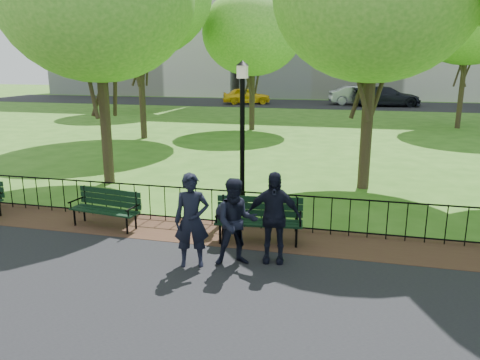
% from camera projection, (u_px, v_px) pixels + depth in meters
% --- Properties ---
extents(ground, '(120.00, 120.00, 0.00)m').
position_uv_depth(ground, '(231.00, 263.00, 9.12)').
color(ground, '#35661B').
extents(dirt_strip, '(60.00, 1.60, 0.01)m').
position_uv_depth(dirt_strip, '(248.00, 235.00, 10.52)').
color(dirt_strip, '#3B2318').
rests_on(dirt_strip, ground).
extents(far_street, '(70.00, 9.00, 0.01)m').
position_uv_depth(far_street, '(332.00, 105.00, 42.01)').
color(far_street, black).
rests_on(far_street, ground).
extents(iron_fence, '(24.06, 0.06, 1.00)m').
position_uv_depth(iron_fence, '(253.00, 208.00, 10.87)').
color(iron_fence, black).
rests_on(iron_fence, ground).
extents(park_bench_main, '(1.92, 0.79, 1.06)m').
position_uv_depth(park_bench_main, '(247.00, 214.00, 10.03)').
color(park_bench_main, black).
rests_on(park_bench_main, ground).
extents(park_bench_left_a, '(1.76, 0.76, 0.97)m').
position_uv_depth(park_bench_left_a, '(107.00, 204.00, 10.99)').
color(park_bench_left_a, black).
rests_on(park_bench_left_a, ground).
extents(lamppost, '(0.35, 0.35, 3.84)m').
position_uv_depth(lamppost, '(242.00, 130.00, 12.06)').
color(lamppost, black).
rests_on(lamppost, ground).
extents(tree_far_c, '(5.50, 5.50, 7.67)m').
position_uv_depth(tree_far_c, '(252.00, 32.00, 25.46)').
color(tree_far_c, '#2D2116').
rests_on(tree_far_c, ground).
extents(tree_far_e, '(6.56, 6.56, 9.15)m').
position_uv_depth(tree_far_e, '(470.00, 14.00, 25.76)').
color(tree_far_e, '#2D2116').
rests_on(tree_far_e, ground).
extents(tree_far_w, '(6.63, 6.63, 9.25)m').
position_uv_depth(tree_far_w, '(138.00, 25.00, 34.48)').
color(tree_far_w, '#2D2116').
rests_on(tree_far_w, ground).
extents(person_left, '(0.76, 0.60, 1.81)m').
position_uv_depth(person_left, '(192.00, 220.00, 8.78)').
color(person_left, black).
rests_on(person_left, asphalt_path).
extents(person_mid, '(0.93, 0.70, 1.70)m').
position_uv_depth(person_mid, '(236.00, 222.00, 8.85)').
color(person_mid, black).
rests_on(person_mid, asphalt_path).
extents(person_right, '(1.10, 0.55, 1.80)m').
position_uv_depth(person_right, '(273.00, 217.00, 8.98)').
color(person_right, black).
rests_on(person_right, asphalt_path).
extents(taxi, '(4.64, 3.04, 1.47)m').
position_uv_depth(taxi, '(246.00, 96.00, 42.38)').
color(taxi, yellow).
rests_on(taxi, far_street).
extents(sedan_silver, '(5.25, 2.82, 1.64)m').
position_uv_depth(sedan_silver, '(357.00, 95.00, 41.68)').
color(sedan_silver, '#A9ACB1').
rests_on(sedan_silver, far_street).
extents(sedan_dark, '(6.10, 3.39, 1.67)m').
position_uv_depth(sedan_dark, '(386.00, 96.00, 40.23)').
color(sedan_dark, black).
rests_on(sedan_dark, far_street).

